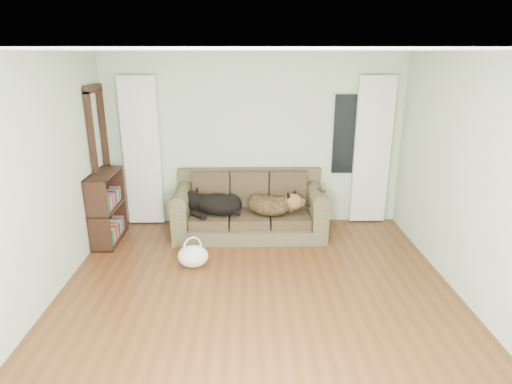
{
  "coord_description": "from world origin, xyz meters",
  "views": [
    {
      "loc": [
        -0.11,
        -3.93,
        2.58
      ],
      "look_at": [
        0.01,
        1.6,
        0.78
      ],
      "focal_mm": 30.0,
      "sensor_mm": 36.0,
      "label": 1
    }
  ],
  "objects_px": {
    "sofa": "(250,205)",
    "dog_shepherd": "(271,205)",
    "bookshelf": "(107,208)",
    "tote_bag": "(193,255)",
    "dog_black_lab": "(216,205)"
  },
  "relations": [
    {
      "from": "dog_black_lab",
      "to": "dog_shepherd",
      "type": "bearing_deg",
      "value": 18.42
    },
    {
      "from": "sofa",
      "to": "tote_bag",
      "type": "bearing_deg",
      "value": -125.22
    },
    {
      "from": "tote_bag",
      "to": "sofa",
      "type": "bearing_deg",
      "value": 54.78
    },
    {
      "from": "sofa",
      "to": "dog_black_lab",
      "type": "relative_size",
      "value": 3.1
    },
    {
      "from": "tote_bag",
      "to": "dog_shepherd",
      "type": "bearing_deg",
      "value": 41.9
    },
    {
      "from": "bookshelf",
      "to": "tote_bag",
      "type": "bearing_deg",
      "value": -26.54
    },
    {
      "from": "sofa",
      "to": "dog_shepherd",
      "type": "bearing_deg",
      "value": -17.95
    },
    {
      "from": "tote_bag",
      "to": "bookshelf",
      "type": "relative_size",
      "value": 0.38
    },
    {
      "from": "dog_black_lab",
      "to": "dog_shepherd",
      "type": "height_order",
      "value": "dog_shepherd"
    },
    {
      "from": "dog_shepherd",
      "to": "tote_bag",
      "type": "height_order",
      "value": "dog_shepherd"
    },
    {
      "from": "dog_black_lab",
      "to": "tote_bag",
      "type": "height_order",
      "value": "dog_black_lab"
    },
    {
      "from": "sofa",
      "to": "bookshelf",
      "type": "height_order",
      "value": "bookshelf"
    },
    {
      "from": "sofa",
      "to": "tote_bag",
      "type": "distance_m",
      "value": 1.29
    },
    {
      "from": "dog_black_lab",
      "to": "bookshelf",
      "type": "height_order",
      "value": "bookshelf"
    },
    {
      "from": "dog_shepherd",
      "to": "bookshelf",
      "type": "distance_m",
      "value": 2.33
    }
  ]
}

